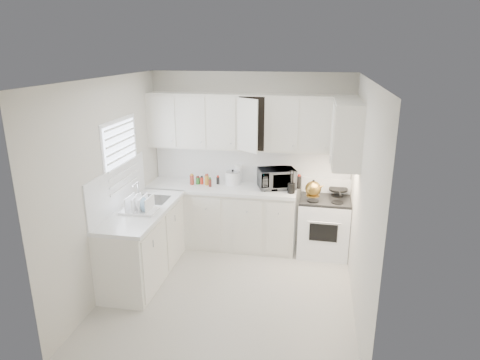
% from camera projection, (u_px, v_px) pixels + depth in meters
% --- Properties ---
extents(floor, '(3.20, 3.20, 0.00)m').
position_uv_depth(floor, '(230.00, 291.00, 5.31)').
color(floor, '#BBB6AB').
rests_on(floor, ground).
extents(ceiling, '(3.20, 3.20, 0.00)m').
position_uv_depth(ceiling, '(228.00, 79.00, 4.54)').
color(ceiling, white).
rests_on(ceiling, ground).
extents(wall_back, '(3.00, 0.00, 3.00)m').
position_uv_depth(wall_back, '(251.00, 159.00, 6.43)').
color(wall_back, beige).
rests_on(wall_back, ground).
extents(wall_front, '(3.00, 0.00, 3.00)m').
position_uv_depth(wall_front, '(189.00, 257.00, 3.42)').
color(wall_front, beige).
rests_on(wall_front, ground).
extents(wall_left, '(0.00, 3.20, 3.20)m').
position_uv_depth(wall_left, '(110.00, 186.00, 5.18)').
color(wall_left, beige).
rests_on(wall_left, ground).
extents(wall_right, '(0.00, 3.20, 3.20)m').
position_uv_depth(wall_right, '(362.00, 202.00, 4.67)').
color(wall_right, beige).
rests_on(wall_right, ground).
extents(window_blinds, '(0.06, 0.96, 1.06)m').
position_uv_depth(window_blinds, '(122.00, 160.00, 5.43)').
color(window_blinds, white).
rests_on(window_blinds, wall_left).
extents(lower_cabinets_back, '(2.22, 0.60, 0.90)m').
position_uv_depth(lower_cabinets_back, '(222.00, 217.00, 6.47)').
color(lower_cabinets_back, beige).
rests_on(lower_cabinets_back, floor).
extents(lower_cabinets_left, '(0.60, 1.60, 0.90)m').
position_uv_depth(lower_cabinets_left, '(144.00, 244.00, 5.57)').
color(lower_cabinets_left, beige).
rests_on(lower_cabinets_left, floor).
extents(countertop_back, '(2.24, 0.64, 0.05)m').
position_uv_depth(countertop_back, '(221.00, 188.00, 6.31)').
color(countertop_back, silver).
rests_on(countertop_back, lower_cabinets_back).
extents(countertop_left, '(0.64, 1.62, 0.05)m').
position_uv_depth(countertop_left, '(142.00, 211.00, 5.43)').
color(countertop_left, silver).
rests_on(countertop_left, lower_cabinets_left).
extents(backsplash_back, '(2.98, 0.02, 0.55)m').
position_uv_depth(backsplash_back, '(251.00, 164.00, 6.44)').
color(backsplash_back, silver).
rests_on(backsplash_back, wall_back).
extents(backsplash_left, '(0.02, 1.60, 0.55)m').
position_uv_depth(backsplash_left, '(118.00, 187.00, 5.39)').
color(backsplash_left, silver).
rests_on(backsplash_left, wall_left).
extents(upper_cabinets_back, '(3.00, 0.33, 0.80)m').
position_uv_depth(upper_cabinets_back, '(249.00, 149.00, 6.21)').
color(upper_cabinets_back, beige).
rests_on(upper_cabinets_back, wall_back).
extents(upper_cabinets_right, '(0.33, 0.90, 0.80)m').
position_uv_depth(upper_cabinets_right, '(344.00, 164.00, 5.40)').
color(upper_cabinets_right, beige).
rests_on(upper_cabinets_right, wall_right).
extents(sink, '(0.42, 0.38, 0.30)m').
position_uv_depth(sink, '(152.00, 191.00, 5.71)').
color(sink, gray).
rests_on(sink, countertop_left).
extents(stove, '(0.73, 0.61, 1.10)m').
position_uv_depth(stove, '(324.00, 219.00, 6.14)').
color(stove, white).
rests_on(stove, floor).
extents(tea_kettle, '(0.32, 0.28, 0.25)m').
position_uv_depth(tea_kettle, '(313.00, 188.00, 5.87)').
color(tea_kettle, olive).
rests_on(tea_kettle, stove).
extents(frying_pan, '(0.31, 0.48, 0.04)m').
position_uv_depth(frying_pan, '(338.00, 189.00, 6.14)').
color(frying_pan, black).
rests_on(frying_pan, stove).
extents(microwave, '(0.59, 0.45, 0.35)m').
position_uv_depth(microwave, '(277.00, 176.00, 6.18)').
color(microwave, gray).
rests_on(microwave, countertop_back).
extents(rice_cooker, '(0.27, 0.27, 0.23)m').
position_uv_depth(rice_cooker, '(233.00, 177.00, 6.37)').
color(rice_cooker, white).
rests_on(rice_cooker, countertop_back).
extents(paper_towel, '(0.12, 0.12, 0.27)m').
position_uv_depth(paper_towel, '(238.00, 174.00, 6.45)').
color(paper_towel, white).
rests_on(paper_towel, countertop_back).
extents(utensil_crock, '(0.12, 0.12, 0.35)m').
position_uv_depth(utensil_crock, '(292.00, 181.00, 5.96)').
color(utensil_crock, black).
rests_on(utensil_crock, countertop_back).
extents(dish_rack, '(0.44, 0.33, 0.24)m').
position_uv_depth(dish_rack, '(139.00, 203.00, 5.29)').
color(dish_rack, white).
rests_on(dish_rack, countertop_left).
extents(spice_left_0, '(0.06, 0.06, 0.13)m').
position_uv_depth(spice_left_0, '(194.00, 178.00, 6.49)').
color(spice_left_0, '#953828').
rests_on(spice_left_0, countertop_back).
extents(spice_left_1, '(0.06, 0.06, 0.13)m').
position_uv_depth(spice_left_1, '(197.00, 180.00, 6.39)').
color(spice_left_1, '#267228').
rests_on(spice_left_1, countertop_back).
extents(spice_left_2, '(0.06, 0.06, 0.13)m').
position_uv_depth(spice_left_2, '(204.00, 178.00, 6.46)').
color(spice_left_2, red).
rests_on(spice_left_2, countertop_back).
extents(spice_left_3, '(0.06, 0.06, 0.13)m').
position_uv_depth(spice_left_3, '(207.00, 180.00, 6.37)').
color(spice_left_3, '#C2862D').
rests_on(spice_left_3, countertop_back).
extents(spice_left_4, '(0.06, 0.06, 0.13)m').
position_uv_depth(spice_left_4, '(213.00, 179.00, 6.44)').
color(spice_left_4, maroon).
rests_on(spice_left_4, countertop_back).
extents(spice_left_5, '(0.06, 0.06, 0.13)m').
position_uv_depth(spice_left_5, '(216.00, 181.00, 6.34)').
color(spice_left_5, black).
rests_on(spice_left_5, countertop_back).
extents(sauce_right_0, '(0.06, 0.06, 0.19)m').
position_uv_depth(sauce_right_0, '(288.00, 180.00, 6.27)').
color(sauce_right_0, red).
rests_on(sauce_right_0, countertop_back).
extents(sauce_right_1, '(0.06, 0.06, 0.19)m').
position_uv_depth(sauce_right_1, '(291.00, 182.00, 6.21)').
color(sauce_right_1, '#C2862D').
rests_on(sauce_right_1, countertop_back).
extents(sauce_right_2, '(0.06, 0.06, 0.19)m').
position_uv_depth(sauce_right_2, '(295.00, 181.00, 6.25)').
color(sauce_right_2, maroon).
rests_on(sauce_right_2, countertop_back).
extents(sauce_right_3, '(0.06, 0.06, 0.19)m').
position_uv_depth(sauce_right_3, '(299.00, 182.00, 6.19)').
color(sauce_right_3, black).
rests_on(sauce_right_3, countertop_back).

